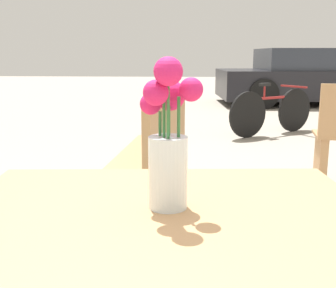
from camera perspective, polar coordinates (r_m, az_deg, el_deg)
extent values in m
cube|color=tan|center=(0.94, -0.61, -9.97)|extent=(0.98, 0.77, 0.03)
cylinder|color=silver|center=(0.93, 0.00, -3.89)|extent=(0.09, 0.09, 0.16)
cylinder|color=silver|center=(0.94, 0.00, -5.78)|extent=(0.08, 0.08, 0.09)
cylinder|color=#337038|center=(0.92, 1.43, -1.03)|extent=(0.01, 0.01, 0.24)
sphere|color=#D11E60|center=(0.89, 3.14, 7.38)|extent=(0.05, 0.05, 0.05)
cylinder|color=#337038|center=(0.94, 0.10, -1.42)|extent=(0.01, 0.01, 0.22)
sphere|color=#D11E60|center=(0.94, 0.27, 6.62)|extent=(0.07, 0.07, 0.07)
cylinder|color=#337038|center=(0.94, -1.07, -1.80)|extent=(0.01, 0.01, 0.21)
sphere|color=#D11E60|center=(0.93, -2.38, 5.45)|extent=(0.05, 0.05, 0.05)
cylinder|color=#337038|center=(0.91, -0.44, -1.26)|extent=(0.01, 0.01, 0.23)
sphere|color=#D11E60|center=(0.88, -1.67, 6.96)|extent=(0.05, 0.05, 0.05)
cylinder|color=#337038|center=(0.90, 0.01, -0.11)|extent=(0.01, 0.01, 0.28)
sphere|color=#D11E60|center=(0.85, 0.03, 9.81)|extent=(0.06, 0.06, 0.06)
cube|color=tan|center=(3.59, 19.93, -2.31)|extent=(0.10, 0.33, 0.43)
cube|color=tan|center=(2.51, -3.38, -2.30)|extent=(0.46, 1.55, 0.02)
cube|color=tan|center=(2.44, 0.26, 2.36)|extent=(0.14, 1.53, 0.40)
cube|color=tan|center=(1.94, -7.30, -13.91)|extent=(0.33, 0.08, 0.43)
cube|color=tan|center=(3.24, -1.00, -3.11)|extent=(0.33, 0.08, 0.43)
cylinder|color=black|center=(5.54, 10.75, 3.92)|extent=(0.51, 0.38, 0.60)
cylinder|color=black|center=(6.16, 16.74, 4.42)|extent=(0.51, 0.38, 0.60)
cube|color=maroon|center=(5.82, 14.00, 6.10)|extent=(0.65, 0.48, 0.03)
cylinder|color=maroon|center=(5.70, 12.94, 6.94)|extent=(0.02, 0.02, 0.18)
cube|color=black|center=(5.69, 12.98, 7.85)|extent=(0.16, 0.14, 0.04)
cube|color=maroon|center=(6.10, 16.66, 7.48)|extent=(0.29, 0.38, 0.02)
cube|color=black|center=(9.81, 18.55, 7.76)|extent=(4.01, 2.15, 0.60)
cube|color=#2D333D|center=(9.79, 18.75, 10.82)|extent=(2.26, 1.87, 0.45)
cylinder|color=black|center=(10.36, 10.53, 7.59)|extent=(0.61, 0.23, 0.60)
cylinder|color=black|center=(8.63, 12.79, 6.65)|extent=(0.61, 0.23, 0.60)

